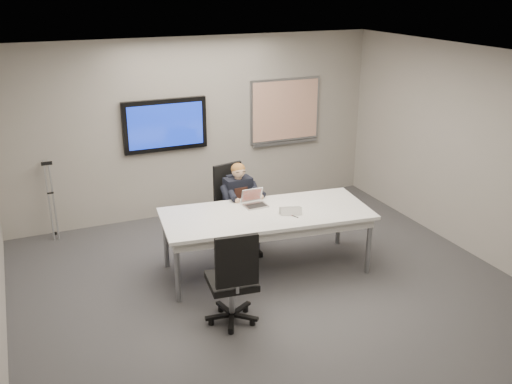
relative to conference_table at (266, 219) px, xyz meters
name	(u,v)px	position (x,y,z in m)	size (l,w,h in m)	color
floor	(276,296)	(-0.18, -0.68, -0.72)	(6.00, 6.00, 0.02)	#3D3D3F
ceiling	(279,61)	(-0.18, -0.68, 2.08)	(6.00, 6.00, 0.02)	white
wall_back	(196,128)	(-0.18, 2.32, 0.68)	(6.00, 0.02, 2.80)	#9A958B
wall_front	(470,329)	(-0.18, -3.68, 0.68)	(6.00, 0.02, 2.80)	#9A958B
wall_right	(483,157)	(2.82, -0.68, 0.68)	(0.02, 6.00, 2.80)	#9A958B
conference_table	(266,219)	(0.00, 0.00, 0.00)	(2.75, 1.40, 0.82)	white
tv_display	(165,125)	(-0.68, 2.27, 0.78)	(1.30, 0.09, 0.80)	black
whiteboard	(285,111)	(1.37, 2.29, 0.81)	(1.25, 0.08, 1.10)	gray
office_chair_far	(235,219)	(-0.06, 0.95, -0.37)	(0.65, 0.65, 1.14)	black
office_chair_near	(233,295)	(-0.85, -1.00, -0.36)	(0.61, 0.61, 1.15)	black
seated_person	(242,216)	(-0.04, 0.71, -0.23)	(0.39, 0.67, 1.22)	#1E2032
crutch	(51,198)	(-2.45, 2.14, -0.11)	(0.17, 0.27, 1.23)	#AAADB2
laptop	(254,201)	(-0.05, 0.29, 0.15)	(0.30, 0.28, 0.21)	#B7B7BA
name_tent	(290,211)	(0.25, -0.19, 0.15)	(0.27, 0.07, 0.11)	silver
pen	(294,216)	(0.26, -0.27, 0.10)	(0.01, 0.01, 0.13)	black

